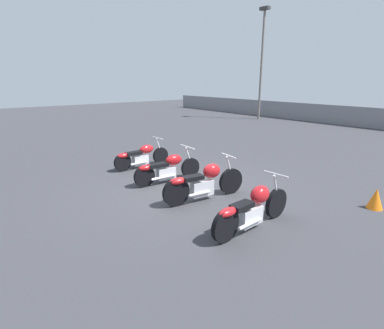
% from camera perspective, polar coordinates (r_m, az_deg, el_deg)
% --- Properties ---
extents(ground_plane, '(60.00, 60.00, 0.00)m').
position_cam_1_polar(ground_plane, '(8.11, -0.64, -4.56)').
color(ground_plane, '#38383D').
extents(light_pole_left, '(0.70, 0.35, 7.57)m').
position_cam_1_polar(light_pole_left, '(22.95, 13.21, 19.58)').
color(light_pole_left, slate).
rests_on(light_pole_left, ground_plane).
extents(motorcycle_slot_0, '(0.61, 2.01, 0.94)m').
position_cam_1_polar(motorcycle_slot_0, '(10.04, -9.71, 1.57)').
color(motorcycle_slot_0, black).
rests_on(motorcycle_slot_0, ground_plane).
extents(motorcycle_slot_1, '(0.72, 2.10, 0.96)m').
position_cam_1_polar(motorcycle_slot_1, '(8.50, -4.81, -0.76)').
color(motorcycle_slot_1, black).
rests_on(motorcycle_slot_1, ground_plane).
extents(motorcycle_slot_2, '(0.62, 2.23, 1.04)m').
position_cam_1_polar(motorcycle_slot_2, '(7.22, 2.26, -3.39)').
color(motorcycle_slot_2, black).
rests_on(motorcycle_slot_2, ground_plane).
extents(motorcycle_slot_3, '(0.57, 2.19, 1.00)m').
position_cam_1_polar(motorcycle_slot_3, '(5.95, 11.40, -8.21)').
color(motorcycle_slot_3, black).
rests_on(motorcycle_slot_3, ground_plane).
extents(traffic_cone_near, '(0.34, 0.34, 0.48)m').
position_cam_1_polar(traffic_cone_near, '(7.98, 31.60, -5.55)').
color(traffic_cone_near, orange).
rests_on(traffic_cone_near, ground_plane).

